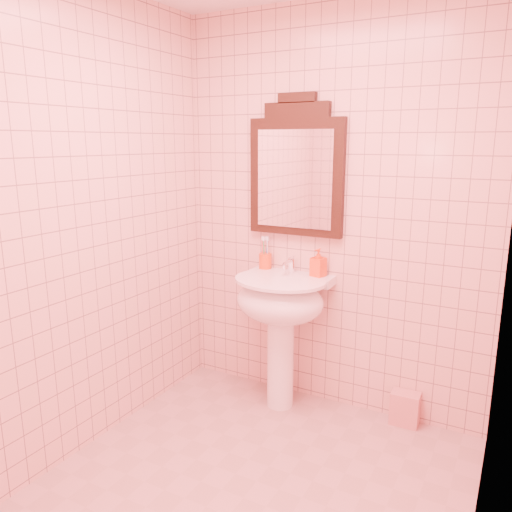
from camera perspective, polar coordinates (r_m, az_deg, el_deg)
The scene contains 8 objects.
floor at distance 2.69m, azimuth -1.47°, elevation -25.91°, with size 2.20×2.20×0.00m, color tan.
back_wall at distance 3.13m, azimuth 8.53°, elevation 4.73°, with size 2.00×0.02×2.50m, color #E9ABA2.
pedestal_sink at distance 3.15m, azimuth 2.81°, elevation -6.13°, with size 0.58×0.58×0.86m.
faucet at distance 3.19m, azimuth 3.92°, elevation -1.03°, with size 0.04×0.16×0.11m.
mirror at distance 3.16m, azimuth 4.58°, elevation 9.65°, with size 0.62×0.06×0.87m.
toothbrush_cup at distance 3.31m, azimuth 1.06°, elevation -0.54°, with size 0.08×0.08×0.19m.
soap_dispenser at distance 3.14m, azimuth 7.13°, elevation -0.75°, with size 0.08×0.08×0.18m, color red.
towel at distance 3.30m, azimuth 16.65°, elevation -16.34°, with size 0.17×0.11×0.21m, color pink.
Camera 1 is at (1.05, -1.81, 1.69)m, focal length 35.00 mm.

